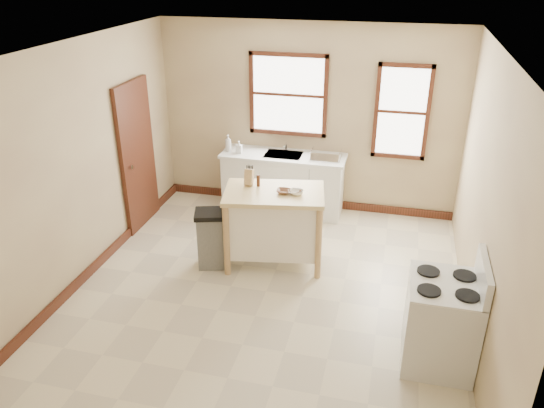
{
  "coord_description": "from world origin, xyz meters",
  "views": [
    {
      "loc": [
        1.33,
        -5.07,
        3.65
      ],
      "look_at": [
        -0.03,
        0.4,
        0.96
      ],
      "focal_mm": 35.0,
      "sensor_mm": 36.0,
      "label": 1
    }
  ],
  "objects_px": {
    "bowl_c": "(297,192)",
    "bowl_b": "(295,191)",
    "soap_bottle_a": "(228,143)",
    "kitchen_island": "(274,227)",
    "pepper_grinder": "(258,181)",
    "gas_stove": "(442,311)",
    "bowl_a": "(284,191)",
    "knife_block": "(249,178)",
    "dish_rack": "(326,155)",
    "soap_bottle_b": "(239,147)",
    "trash_bin": "(212,239)"
  },
  "relations": [
    {
      "from": "bowl_c",
      "to": "bowl_b",
      "type": "bearing_deg",
      "value": 133.22
    },
    {
      "from": "bowl_b",
      "to": "soap_bottle_a",
      "type": "bearing_deg",
      "value": 132.48
    },
    {
      "from": "kitchen_island",
      "to": "pepper_grinder",
      "type": "height_order",
      "value": "pepper_grinder"
    },
    {
      "from": "gas_stove",
      "to": "bowl_a",
      "type": "bearing_deg",
      "value": 143.24
    },
    {
      "from": "bowl_a",
      "to": "bowl_b",
      "type": "xyz_separation_m",
      "value": [
        0.13,
        0.04,
        -0.0
      ]
    },
    {
      "from": "knife_block",
      "to": "bowl_c",
      "type": "xyz_separation_m",
      "value": [
        0.64,
        -0.13,
        -0.07
      ]
    },
    {
      "from": "dish_rack",
      "to": "gas_stove",
      "type": "bearing_deg",
      "value": -58.04
    },
    {
      "from": "kitchen_island",
      "to": "knife_block",
      "type": "relative_size",
      "value": 6.09
    },
    {
      "from": "soap_bottle_b",
      "to": "gas_stove",
      "type": "relative_size",
      "value": 0.16
    },
    {
      "from": "kitchen_island",
      "to": "gas_stove",
      "type": "height_order",
      "value": "gas_stove"
    },
    {
      "from": "soap_bottle_a",
      "to": "trash_bin",
      "type": "distance_m",
      "value": 1.89
    },
    {
      "from": "bowl_b",
      "to": "bowl_c",
      "type": "xyz_separation_m",
      "value": [
        0.03,
        -0.04,
        0.01
      ]
    },
    {
      "from": "pepper_grinder",
      "to": "trash_bin",
      "type": "relative_size",
      "value": 0.2
    },
    {
      "from": "bowl_c",
      "to": "trash_bin",
      "type": "height_order",
      "value": "bowl_c"
    },
    {
      "from": "knife_block",
      "to": "trash_bin",
      "type": "distance_m",
      "value": 0.9
    },
    {
      "from": "bowl_b",
      "to": "trash_bin",
      "type": "bearing_deg",
      "value": -163.51
    },
    {
      "from": "soap_bottle_b",
      "to": "bowl_a",
      "type": "xyz_separation_m",
      "value": [
        1.01,
        -1.43,
        0.0
      ]
    },
    {
      "from": "bowl_b",
      "to": "trash_bin",
      "type": "distance_m",
      "value": 1.21
    },
    {
      "from": "dish_rack",
      "to": "gas_stove",
      "type": "xyz_separation_m",
      "value": [
        1.57,
        -2.9,
        -0.39
      ]
    },
    {
      "from": "dish_rack",
      "to": "soap_bottle_a",
      "type": "bearing_deg",
      "value": -175.51
    },
    {
      "from": "dish_rack",
      "to": "bowl_b",
      "type": "bearing_deg",
      "value": -92.76
    },
    {
      "from": "soap_bottle_b",
      "to": "pepper_grinder",
      "type": "distance_m",
      "value": 1.46
    },
    {
      "from": "soap_bottle_a",
      "to": "bowl_a",
      "type": "height_order",
      "value": "soap_bottle_a"
    },
    {
      "from": "kitchen_island",
      "to": "trash_bin",
      "type": "distance_m",
      "value": 0.8
    },
    {
      "from": "soap_bottle_b",
      "to": "gas_stove",
      "type": "bearing_deg",
      "value": -44.36
    },
    {
      "from": "soap_bottle_b",
      "to": "dish_rack",
      "type": "height_order",
      "value": "soap_bottle_b"
    },
    {
      "from": "dish_rack",
      "to": "bowl_c",
      "type": "height_order",
      "value": "bowl_c"
    },
    {
      "from": "gas_stove",
      "to": "knife_block",
      "type": "bearing_deg",
      "value": 146.86
    },
    {
      "from": "knife_block",
      "to": "pepper_grinder",
      "type": "distance_m",
      "value": 0.12
    },
    {
      "from": "bowl_a",
      "to": "soap_bottle_b",
      "type": "bearing_deg",
      "value": 125.16
    },
    {
      "from": "soap_bottle_a",
      "to": "trash_bin",
      "type": "relative_size",
      "value": 0.33
    },
    {
      "from": "soap_bottle_b",
      "to": "bowl_b",
      "type": "distance_m",
      "value": 1.8
    },
    {
      "from": "soap_bottle_a",
      "to": "knife_block",
      "type": "bearing_deg",
      "value": -47.57
    },
    {
      "from": "bowl_a",
      "to": "trash_bin",
      "type": "height_order",
      "value": "bowl_a"
    },
    {
      "from": "soap_bottle_a",
      "to": "bowl_a",
      "type": "relative_size",
      "value": 1.46
    },
    {
      "from": "kitchen_island",
      "to": "gas_stove",
      "type": "distance_m",
      "value": 2.43
    },
    {
      "from": "soap_bottle_a",
      "to": "soap_bottle_b",
      "type": "relative_size",
      "value": 1.34
    },
    {
      "from": "pepper_grinder",
      "to": "gas_stove",
      "type": "xyz_separation_m",
      "value": [
        2.22,
        -1.52,
        -0.49
      ]
    },
    {
      "from": "trash_bin",
      "to": "gas_stove",
      "type": "bearing_deg",
      "value": -39.5
    },
    {
      "from": "bowl_b",
      "to": "pepper_grinder",
      "type": "bearing_deg",
      "value": 168.99
    },
    {
      "from": "soap_bottle_b",
      "to": "bowl_c",
      "type": "bearing_deg",
      "value": -50.56
    },
    {
      "from": "dish_rack",
      "to": "bowl_c",
      "type": "xyz_separation_m",
      "value": [
        -0.13,
        -1.51,
        0.05
      ]
    },
    {
      "from": "pepper_grinder",
      "to": "trash_bin",
      "type": "height_order",
      "value": "pepper_grinder"
    },
    {
      "from": "soap_bottle_b",
      "to": "pepper_grinder",
      "type": "xyz_separation_m",
      "value": [
        0.66,
        -1.3,
        0.06
      ]
    },
    {
      "from": "dish_rack",
      "to": "bowl_a",
      "type": "height_order",
      "value": "bowl_a"
    },
    {
      "from": "trash_bin",
      "to": "gas_stove",
      "type": "height_order",
      "value": "gas_stove"
    },
    {
      "from": "trash_bin",
      "to": "knife_block",
      "type": "bearing_deg",
      "value": 28.55
    },
    {
      "from": "kitchen_island",
      "to": "bowl_a",
      "type": "bearing_deg",
      "value": -17.7
    },
    {
      "from": "kitchen_island",
      "to": "trash_bin",
      "type": "bearing_deg",
      "value": -169.71
    },
    {
      "from": "kitchen_island",
      "to": "bowl_c",
      "type": "height_order",
      "value": "bowl_c"
    }
  ]
}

